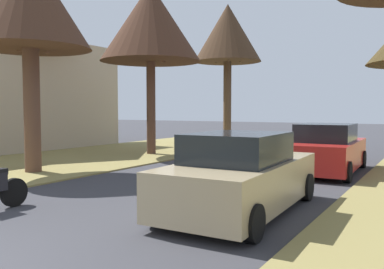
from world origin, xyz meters
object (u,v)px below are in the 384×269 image
Objects in this scene: street_tree_left_mid_b at (151,24)px; street_tree_left_far at (228,34)px; parked_sedan_tan at (241,176)px; parked_sedan_red at (327,150)px; street_tree_left_mid_a at (29,2)px.

street_tree_left_far is at bearing 88.68° from street_tree_left_mid_b.
parked_sedan_tan is (7.71, -7.30, -5.08)m from street_tree_left_mid_b.
parked_sedan_red is (7.96, -1.24, -5.08)m from street_tree_left_mid_b.
street_tree_left_mid_b reaches higher than parked_sedan_tan.
street_tree_left_mid_b is 7.33m from street_tree_left_far.
street_tree_left_far is 1.84× the size of parked_sedan_tan.
street_tree_left_mid_b is (0.01, 6.20, 0.44)m from street_tree_left_mid_a.
parked_sedan_tan is 1.00× the size of parked_sedan_red.
street_tree_left_mid_a reaches higher than parked_sedan_red.
parked_sedan_red is at bearing 87.64° from parked_sedan_tan.
parked_sedan_red is at bearing -8.83° from street_tree_left_mid_b.
parked_sedan_tan is at bearing -62.70° from street_tree_left_far.
parked_sedan_tan is at bearing -92.36° from parked_sedan_red.
street_tree_left_mid_a is 10.47m from parked_sedan_red.
parked_sedan_red is (0.25, 6.07, 0.00)m from parked_sedan_tan.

